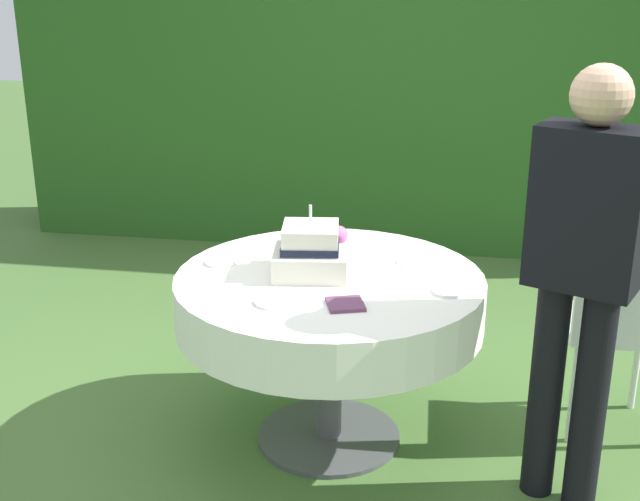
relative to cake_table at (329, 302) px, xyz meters
The scene contains 11 objects.
ground_plane 0.62m from the cake_table, ahead, with size 20.00×20.00×0.00m, color #476B33.
foliage_hedge 2.84m from the cake_table, 90.00° to the left, with size 5.12×0.69×2.75m, color #28561E.
cake_table is the anchor object (origin of this frame).
wedding_cake 0.22m from the cake_table, 161.80° to the left, with size 0.32×0.32×0.28m.
serving_plate_near 0.48m from the cake_table, behind, with size 0.13×0.13×0.01m, color white.
serving_plate_far 0.36m from the cake_table, 117.78° to the right, with size 0.14×0.14×0.01m, color white.
serving_plate_left 0.49m from the cake_table, 11.96° to the right, with size 0.12×0.12×0.01m, color white.
serving_plate_right 0.39m from the cake_table, 32.72° to the left, with size 0.12×0.12×0.01m, color white.
napkin_stack 0.32m from the cake_table, 70.04° to the right, with size 0.13×0.13×0.01m, color #603856.
garden_chair 1.18m from the cake_table, 11.46° to the left, with size 0.41×0.41×0.89m.
standing_person 0.99m from the cake_table, 15.33° to the right, with size 0.41×0.33×1.60m.
Camera 1 is at (0.47, -2.97, 1.90)m, focal length 46.10 mm.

